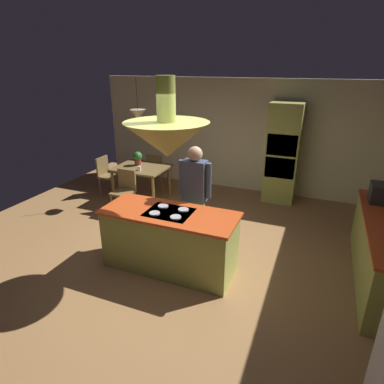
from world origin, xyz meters
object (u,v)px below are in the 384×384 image
(cup_on_table, at_px, (139,168))
(kitchen_island, at_px, (170,240))
(chair_facing_island, at_px, (125,188))
(potted_plant_on_table, at_px, (138,158))
(oven_tower, at_px, (283,153))
(person_at_island, at_px, (195,192))
(chair_at_corner, at_px, (107,173))
(dining_table, at_px, (141,171))
(chair_by_back_wall, at_px, (156,169))

(cup_on_table, bearing_deg, kitchen_island, -49.38)
(chair_facing_island, height_order, potted_plant_on_table, potted_plant_on_table)
(kitchen_island, xyz_separation_m, potted_plant_on_table, (-1.84, 2.19, 0.47))
(oven_tower, bearing_deg, person_at_island, -110.75)
(chair_at_corner, bearing_deg, person_at_island, -117.59)
(kitchen_island, relative_size, chair_at_corner, 2.22)
(chair_at_corner, bearing_deg, dining_table, -90.00)
(chair_facing_island, distance_m, potted_plant_on_table, 0.89)
(oven_tower, xyz_separation_m, dining_table, (-2.80, -1.14, -0.40))
(chair_at_corner, distance_m, potted_plant_on_table, 0.90)
(person_at_island, bearing_deg, chair_facing_island, 157.22)
(chair_by_back_wall, bearing_deg, potted_plant_on_table, 76.75)
(oven_tower, xyz_separation_m, potted_plant_on_table, (-2.94, -1.05, -0.13))
(dining_table, xyz_separation_m, chair_facing_island, (0.00, -0.67, -0.16))
(chair_by_back_wall, bearing_deg, cup_on_table, 95.87)
(dining_table, height_order, chair_facing_island, chair_facing_island)
(dining_table, xyz_separation_m, person_at_island, (1.82, -1.44, 0.32))
(kitchen_island, bearing_deg, dining_table, 128.99)
(kitchen_island, xyz_separation_m, chair_at_corner, (-2.63, 2.10, 0.05))
(kitchen_island, distance_m, oven_tower, 3.48)
(chair_facing_island, relative_size, potted_plant_on_table, 2.90)
(chair_facing_island, bearing_deg, oven_tower, 32.95)
(chair_facing_island, relative_size, cup_on_table, 9.67)
(person_at_island, bearing_deg, cup_on_table, 144.99)
(oven_tower, distance_m, dining_table, 3.05)
(person_at_island, height_order, chair_at_corner, person_at_island)
(dining_table, bearing_deg, chair_by_back_wall, 90.00)
(person_at_island, relative_size, chair_by_back_wall, 1.96)
(kitchen_island, height_order, cup_on_table, kitchen_island)
(person_at_island, height_order, chair_facing_island, person_at_island)
(chair_by_back_wall, bearing_deg, person_at_island, 130.83)
(kitchen_island, bearing_deg, person_at_island, 79.56)
(chair_facing_island, xyz_separation_m, potted_plant_on_table, (-0.14, 0.77, 0.42))
(person_at_island, distance_m, chair_by_back_wall, 2.83)
(kitchen_island, relative_size, potted_plant_on_table, 6.44)
(chair_by_back_wall, distance_m, chair_at_corner, 1.15)
(chair_facing_island, height_order, cup_on_table, chair_facing_island)
(potted_plant_on_table, bearing_deg, kitchen_island, -50.09)
(person_at_island, bearing_deg, chair_at_corner, 152.41)
(person_at_island, bearing_deg, oven_tower, 69.25)
(dining_table, bearing_deg, kitchen_island, -51.01)
(oven_tower, relative_size, potted_plant_on_table, 7.05)
(kitchen_island, xyz_separation_m, oven_tower, (1.10, 3.24, 0.60))
(dining_table, bearing_deg, person_at_island, -38.27)
(dining_table, relative_size, chair_by_back_wall, 1.26)
(kitchen_island, bearing_deg, cup_on_table, 130.62)
(dining_table, height_order, cup_on_table, cup_on_table)
(oven_tower, distance_m, chair_by_back_wall, 2.89)
(kitchen_island, xyz_separation_m, chair_facing_island, (-1.70, 1.43, 0.05))
(chair_facing_island, distance_m, cup_on_table, 0.55)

